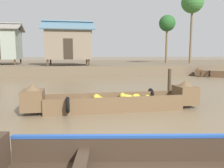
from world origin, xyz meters
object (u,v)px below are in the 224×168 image
object	(u,v)px
palm_tree_near	(167,24)
mooring_post	(169,85)
stilt_house_mid_left	(0,44)
palm_tree_mid	(192,3)
banana_boat	(114,100)
stilt_house_mid_right	(68,44)

from	to	relation	value
palm_tree_near	mooring_post	xyz separation A→B (m)	(-6.79, -16.07, -4.69)
mooring_post	stilt_house_mid_left	bearing A→B (deg)	125.00
stilt_house_mid_left	palm_tree_near	distance (m)	17.89
stilt_house_mid_left	mooring_post	bearing A→B (deg)	-55.00
palm_tree_mid	mooring_post	xyz separation A→B (m)	(-9.40, -15.38, -6.99)
banana_boat	stilt_house_mid_right	bearing A→B (deg)	96.99
banana_boat	mooring_post	distance (m)	2.78
mooring_post	stilt_house_mid_right	bearing A→B (deg)	108.22
banana_boat	stilt_house_mid_left	xyz separation A→B (m)	(-8.40, 16.71, 2.68)
banana_boat	mooring_post	world-z (taller)	mooring_post
banana_boat	stilt_house_mid_left	size ratio (longest dim) A/B	1.46
banana_boat	palm_tree_near	bearing A→B (deg)	61.43
stilt_house_mid_right	palm_tree_mid	distance (m)	14.66
stilt_house_mid_left	stilt_house_mid_right	xyz separation A→B (m)	(6.68, -2.67, -0.07)
banana_boat	stilt_house_mid_left	bearing A→B (deg)	116.69
banana_boat	mooring_post	size ratio (longest dim) A/B	4.56
banana_boat	stilt_house_mid_right	distance (m)	14.38
banana_boat	mooring_post	bearing A→B (deg)	22.86
banana_boat	palm_tree_mid	xyz separation A→B (m)	(11.95, 16.46, 7.32)
palm_tree_mid	mooring_post	distance (m)	19.33
banana_boat	palm_tree_near	world-z (taller)	palm_tree_near
palm_tree_near	palm_tree_mid	bearing A→B (deg)	-14.64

